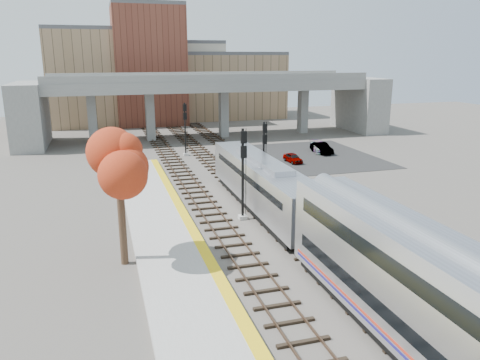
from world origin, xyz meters
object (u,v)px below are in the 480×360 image
object	(u,v)px
locomotive	(262,183)
car_b	(322,148)
signal_mast_mid	(264,159)
car_a	(293,158)
signal_mast_far	(185,131)
tree	(118,164)
car_c	(320,147)
signal_mast_near	(243,176)

from	to	relation	value
locomotive	car_b	world-z (taller)	locomotive
locomotive	car_b	distance (m)	23.90
signal_mast_mid	car_a	bearing A→B (deg)	54.19
car_a	signal_mast_far	bearing A→B (deg)	142.32
tree	car_c	distance (m)	37.64
tree	signal_mast_far	bearing A→B (deg)	72.91
locomotive	car_a	bearing A→B (deg)	59.05
signal_mast_far	car_a	bearing A→B (deg)	-33.33
locomotive	car_a	distance (m)	17.70
signal_mast_near	car_b	distance (m)	26.56
signal_mast_mid	car_a	distance (m)	12.31
signal_mast_near	locomotive	bearing A→B (deg)	37.53
locomotive	car_c	xyz separation A→B (m)	(14.72, 19.79, -1.60)
signal_mast_mid	car_b	xyz separation A→B (m)	(12.58, 13.55, -2.29)
locomotive	tree	size ratio (longest dim) A/B	2.29
signal_mast_mid	signal_mast_far	world-z (taller)	signal_mast_far
car_a	car_c	distance (m)	7.35
tree	locomotive	bearing A→B (deg)	32.07
signal_mast_near	signal_mast_far	size ratio (longest dim) A/B	1.07
car_b	car_c	world-z (taller)	car_b
locomotive	car_a	xyz separation A→B (m)	(9.06, 15.11, -1.70)
signal_mast_far	car_b	xyz separation A→B (m)	(16.68, -3.58, -2.42)
signal_mast_mid	tree	xyz separation A→B (m)	(-13.15, -12.31, 3.16)
locomotive	car_a	world-z (taller)	locomotive
signal_mast_near	signal_mast_far	bearing A→B (deg)	90.00
locomotive	signal_mast_far	world-z (taller)	signal_mast_far
locomotive	signal_mast_far	xyz separation A→B (m)	(-2.10, 22.45, 0.85)
car_b	car_c	size ratio (longest dim) A/B	0.92
tree	car_c	bearing A→B (deg)	45.99
tree	car_b	distance (m)	36.89
signal_mast_near	tree	distance (m)	10.88
car_b	car_a	bearing A→B (deg)	-146.45
signal_mast_near	car_b	xyz separation A→B (m)	(16.68, 20.48, -2.72)
car_b	car_c	bearing A→B (deg)	80.69
signal_mast_near	car_a	bearing A→B (deg)	56.28
signal_mast_far	car_b	distance (m)	17.23
signal_mast_mid	car_c	bearing A→B (deg)	48.68
signal_mast_far	car_b	world-z (taller)	signal_mast_far
signal_mast_far	car_a	distance (m)	13.60
signal_mast_mid	car_b	distance (m)	18.63
car_a	car_b	xyz separation A→B (m)	(5.52, 3.76, 0.13)
signal_mast_far	car_a	size ratio (longest dim) A/B	2.07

